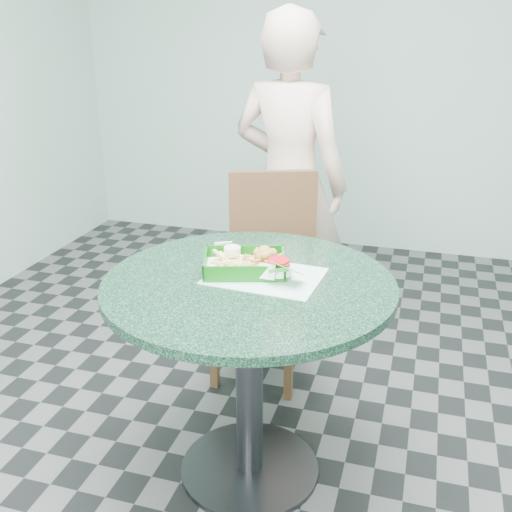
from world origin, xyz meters
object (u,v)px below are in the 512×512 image
(dining_chair, at_px, (267,262))
(cafe_table, at_px, (249,332))
(food_basket, at_px, (244,272))
(diner_person, at_px, (290,170))
(crab_sandwich, at_px, (265,264))
(sauce_ramekin, at_px, (238,255))

(dining_chair, bearing_deg, cafe_table, -99.56)
(cafe_table, height_order, food_basket, food_basket)
(diner_person, bearing_deg, food_basket, 108.06)
(cafe_table, height_order, crab_sandwich, crab_sandwich)
(food_basket, height_order, sauce_ramekin, sauce_ramekin)
(food_basket, bearing_deg, diner_person, 95.15)
(dining_chair, bearing_deg, food_basket, -101.51)
(food_basket, xyz_separation_m, sauce_ramekin, (-0.04, 0.06, 0.03))
(dining_chair, relative_size, food_basket, 3.47)
(cafe_table, distance_m, crab_sandwich, 0.24)
(dining_chair, distance_m, food_basket, 0.71)
(crab_sandwich, bearing_deg, dining_chair, 104.93)
(food_basket, bearing_deg, crab_sandwich, 12.06)
(food_basket, bearing_deg, sauce_ramekin, 124.21)
(food_basket, bearing_deg, dining_chair, 99.03)
(diner_person, relative_size, sauce_ramekin, 30.25)
(dining_chair, xyz_separation_m, sauce_ramekin, (0.06, -0.60, 0.27))
(dining_chair, bearing_deg, crab_sandwich, -95.61)
(cafe_table, relative_size, food_basket, 3.56)
(dining_chair, bearing_deg, sauce_ramekin, -104.50)
(cafe_table, bearing_deg, diner_person, 96.73)
(crab_sandwich, bearing_deg, cafe_table, -111.31)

